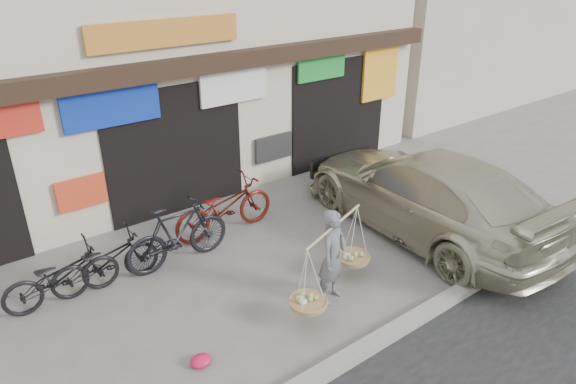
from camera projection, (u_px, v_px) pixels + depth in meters
ground at (277, 286)px, 8.60m from camera, size 70.00×70.00×0.00m
kerb at (361, 351)px, 7.13m from camera, size 70.00×0.25×0.12m
shophouse_block at (111, 29)px, 11.73m from camera, size 14.00×6.32×7.00m
neighbor_east at (454, 3)px, 19.60m from camera, size 12.00×7.00×6.40m
street_vendor at (333, 260)px, 7.98m from camera, size 1.93×1.05×1.59m
bike_0 at (105, 261)px, 8.43m from camera, size 1.80×0.65×0.94m
bike_1 at (178, 234)px, 8.98m from camera, size 1.96×0.59×1.17m
bike_2 at (224, 207)px, 9.99m from camera, size 2.13×0.75×1.12m
bike_3 at (61, 276)px, 8.05m from camera, size 1.80×0.65×0.94m
suv at (426, 193)px, 10.00m from camera, size 2.61×5.70×1.61m
red_bag at (201, 361)px, 6.95m from camera, size 0.31×0.25×0.14m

